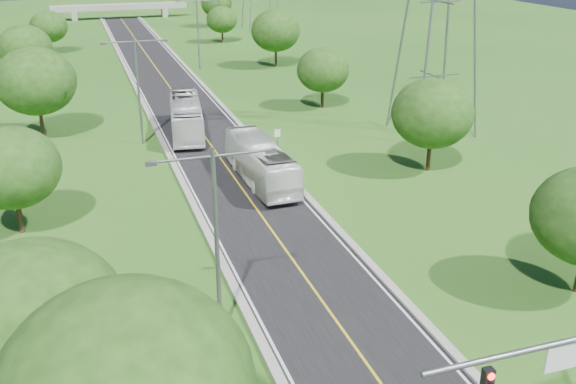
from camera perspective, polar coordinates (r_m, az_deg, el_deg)
name	(u,v)px	position (r m, az deg, el deg)	size (l,w,h in m)	color
ground	(180,101)	(77.73, -9.61, 7.95)	(260.00, 260.00, 0.00)	#225517
road	(172,90)	(83.50, -10.30, 8.91)	(8.00, 150.00, 0.06)	black
curb_left	(138,92)	(83.01, -13.23, 8.66)	(0.50, 150.00, 0.22)	gray
curb_right	(205,87)	(84.16, -7.42, 9.25)	(0.50, 150.00, 0.22)	gray
speed_limit_sign	(277,137)	(57.72, -0.95, 4.88)	(0.55, 0.09, 2.40)	slate
overpass	(120,8)	(155.83, -14.74, 15.57)	(30.00, 3.00, 3.20)	gray
streetlight_near_left	(216,230)	(30.02, -6.41, -3.42)	(5.90, 0.25, 10.00)	slate
streetlight_mid_left	(138,82)	(61.17, -13.22, 9.51)	(5.90, 0.25, 10.00)	slate
streetlight_far_right	(198,27)	(95.04, -8.03, 14.29)	(5.90, 0.25, 10.00)	slate
tree_la	(32,320)	(26.49, -21.79, -10.49)	(7.14, 7.14, 8.30)	black
tree_lb	(11,168)	(45.11, -23.39, 2.00)	(6.30, 6.30, 7.33)	black
tree_lc	(36,81)	(66.01, -21.53, 9.14)	(7.56, 7.56, 8.79)	black
tree_ld	(25,48)	(89.81, -22.33, 11.78)	(6.72, 6.72, 7.82)	black
tree_le	(49,27)	(113.52, -20.50, 13.61)	(5.88, 5.88, 6.84)	black
tree_rb	(432,113)	(54.09, 12.72, 6.83)	(6.72, 6.72, 7.82)	black
tree_rc	(323,70)	(73.03, 3.12, 10.79)	(5.88, 5.88, 6.84)	black
tree_rd	(276,31)	(95.84, -1.11, 14.15)	(7.14, 7.14, 8.30)	black
tree_re	(222,20)	(118.36, -5.91, 15.00)	(5.46, 5.46, 6.35)	black
tree_rf	(216,4)	(138.44, -6.38, 16.30)	(6.30, 6.30, 7.33)	black
bus_outbound	(261,162)	(51.18, -2.45, 2.69)	(2.79, 11.94, 3.33)	white
bus_inbound	(186,117)	(64.36, -9.05, 6.62)	(2.89, 12.36, 3.44)	silver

